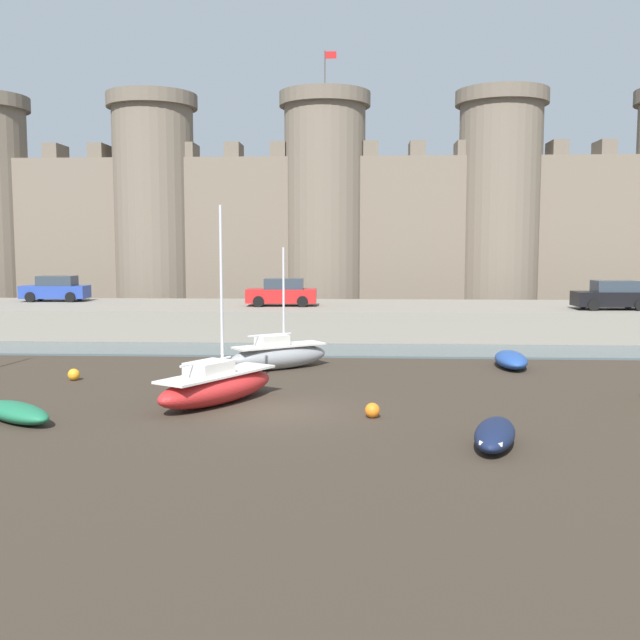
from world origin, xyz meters
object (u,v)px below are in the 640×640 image
(mooring_buoy_off_centre, at_px, (74,375))
(mooring_buoy_near_shore, at_px, (372,410))
(rowboat_near_channel_right, at_px, (511,359))
(sailboat_midflat_right, at_px, (217,386))
(car_quay_centre_west, at_px, (612,296))
(rowboat_foreground_centre, at_px, (16,412))
(sailboat_foreground_left, at_px, (279,355))
(rowboat_midflat_centre, at_px, (495,434))
(car_quay_east, at_px, (56,289))
(car_quay_west, at_px, (282,293))

(mooring_buoy_off_centre, distance_m, mooring_buoy_near_shore, 13.02)
(rowboat_near_channel_right, xyz_separation_m, sailboat_midflat_right, (-11.39, -8.07, 0.26))
(sailboat_midflat_right, relative_size, car_quay_centre_west, 1.60)
(rowboat_foreground_centre, bearing_deg, car_quay_centre_west, 40.08)
(rowboat_near_channel_right, height_order, sailboat_foreground_left, sailboat_foreground_left)
(mooring_buoy_off_centre, height_order, mooring_buoy_near_shore, mooring_buoy_near_shore)
(rowboat_midflat_centre, distance_m, mooring_buoy_off_centre, 17.34)
(rowboat_foreground_centre, relative_size, sailboat_foreground_left, 0.62)
(car_quay_east, bearing_deg, mooring_buoy_near_shore, -50.36)
(car_quay_west, bearing_deg, mooring_buoy_near_shore, -76.69)
(sailboat_foreground_left, height_order, mooring_buoy_off_centre, sailboat_foreground_left)
(sailboat_midflat_right, bearing_deg, car_quay_east, 123.43)
(sailboat_foreground_left, height_order, car_quay_centre_west, sailboat_foreground_left)
(rowboat_near_channel_right, relative_size, sailboat_foreground_left, 0.67)
(sailboat_foreground_left, relative_size, mooring_buoy_off_centre, 11.22)
(rowboat_near_channel_right, distance_m, sailboat_foreground_left, 10.11)
(sailboat_foreground_left, bearing_deg, car_quay_west, 95.17)
(rowboat_midflat_centre, relative_size, mooring_buoy_near_shore, 7.05)
(rowboat_foreground_centre, xyz_separation_m, car_quay_east, (-8.97, 24.92, 2.20))
(sailboat_foreground_left, bearing_deg, sailboat_midflat_right, -100.51)
(rowboat_foreground_centre, bearing_deg, rowboat_near_channel_right, 32.82)
(rowboat_foreground_centre, bearing_deg, car_quay_east, 109.80)
(mooring_buoy_off_centre, distance_m, car_quay_centre_west, 28.82)
(rowboat_foreground_centre, height_order, rowboat_midflat_centre, rowboat_midflat_centre)
(sailboat_midflat_right, xyz_separation_m, car_quay_east, (-14.55, 22.04, 1.89))
(rowboat_near_channel_right, relative_size, rowboat_midflat_centre, 1.06)
(car_quay_west, relative_size, car_quay_centre_west, 1.00)
(car_quay_west, xyz_separation_m, car_quay_centre_west, (18.58, -1.50, 0.00))
(car_quay_west, distance_m, car_quay_east, 15.07)
(car_quay_west, xyz_separation_m, car_quay_east, (-14.79, 2.89, 0.00))
(rowboat_foreground_centre, distance_m, rowboat_near_channel_right, 20.20)
(rowboat_foreground_centre, xyz_separation_m, mooring_buoy_off_centre, (-0.89, 6.89, -0.08))
(sailboat_midflat_right, bearing_deg, sailboat_foreground_left, 79.49)
(mooring_buoy_near_shore, relative_size, car_quay_east, 0.11)
(rowboat_foreground_centre, height_order, mooring_buoy_off_centre, rowboat_foreground_centre)
(rowboat_near_channel_right, height_order, car_quay_east, car_quay_east)
(mooring_buoy_off_centre, bearing_deg, mooring_buoy_near_shore, -26.43)
(sailboat_foreground_left, distance_m, car_quay_west, 12.21)
(rowboat_midflat_centre, relative_size, mooring_buoy_off_centre, 7.09)
(sailboat_midflat_right, bearing_deg, rowboat_foreground_centre, -152.71)
(sailboat_foreground_left, bearing_deg, car_quay_centre_west, 31.00)
(sailboat_midflat_right, distance_m, car_quay_west, 19.25)
(mooring_buoy_off_centre, distance_m, car_quay_east, 19.89)
(car_quay_centre_west, bearing_deg, car_quay_west, 175.37)
(mooring_buoy_off_centre, xyz_separation_m, mooring_buoy_near_shore, (11.66, -5.80, 0.00))
(rowboat_midflat_centre, height_order, car_quay_centre_west, car_quay_centre_west)
(mooring_buoy_near_shore, relative_size, car_quay_west, 0.11)
(sailboat_midflat_right, height_order, car_quay_centre_west, sailboat_midflat_right)
(rowboat_foreground_centre, bearing_deg, mooring_buoy_off_centre, 97.37)
(sailboat_foreground_left, relative_size, mooring_buoy_near_shore, 11.15)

